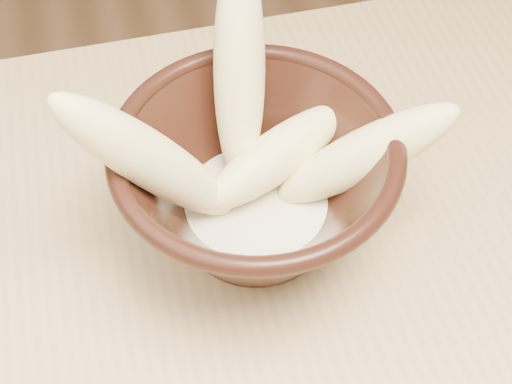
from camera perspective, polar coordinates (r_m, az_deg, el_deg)
bowl at (r=0.51m, az=-0.00°, el=0.65°), size 0.20×0.20×0.11m
milk_puddle at (r=0.53m, az=0.00°, el=-1.17°), size 0.11×0.11×0.02m
banana_upright at (r=0.51m, az=-1.35°, el=9.67°), size 0.07×0.12×0.16m
banana_left at (r=0.47m, az=-8.47°, el=2.54°), size 0.13×0.05×0.15m
banana_right at (r=0.50m, az=8.64°, el=2.93°), size 0.14×0.06×0.11m
banana_across at (r=0.52m, az=1.71°, el=2.94°), size 0.14×0.09×0.05m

